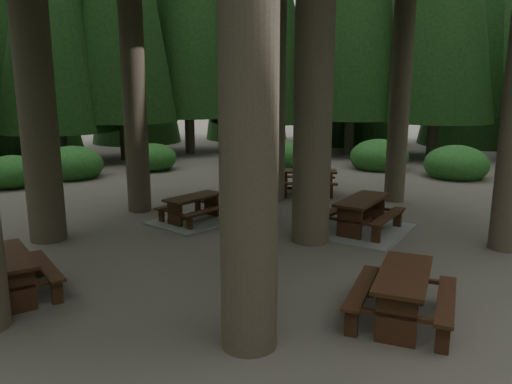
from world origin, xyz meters
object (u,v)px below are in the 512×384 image
picnic_table_a (362,220)px  picnic_table_d (308,178)px  picnic_table_b (8,269)px  picnic_table_c (194,214)px  picnic_table_e (403,289)px

picnic_table_a → picnic_table_d: 4.35m
picnic_table_b → picnic_table_d: 9.92m
picnic_table_c → picnic_table_d: picnic_table_d is taller
picnic_table_c → picnic_table_e: (0.22, -6.71, 0.30)m
picnic_table_b → picnic_table_c: bearing=-63.2°
picnic_table_c → picnic_table_d: bearing=-4.1°
picnic_table_a → picnic_table_c: picnic_table_a is taller
picnic_table_a → picnic_table_d: bearing=44.2°
picnic_table_b → picnic_table_c: size_ratio=0.74×
picnic_table_a → picnic_table_b: picnic_table_a is taller
picnic_table_b → picnic_table_c: 5.31m
picnic_table_a → picnic_table_d: (1.57, 4.06, 0.23)m
picnic_table_c → picnic_table_e: 6.72m
picnic_table_d → picnic_table_e: bearing=-82.0°
picnic_table_b → picnic_table_e: (4.83, -4.09, 0.02)m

